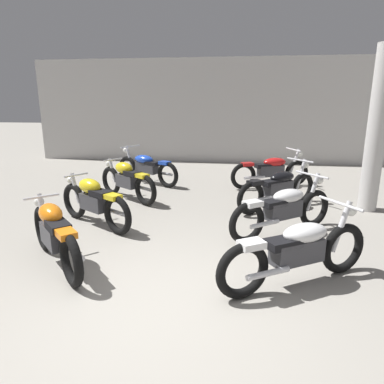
{
  "coord_description": "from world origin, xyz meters",
  "views": [
    {
      "loc": [
        0.83,
        -3.2,
        2.17
      ],
      "look_at": [
        0.0,
        2.85,
        0.55
      ],
      "focal_mm": 32.32,
      "sensor_mm": 36.0,
      "label": 1
    }
  ],
  "objects_px": {
    "support_pillar": "(377,131)",
    "motorcycle_right_row_1": "(284,208)",
    "motorcycle_left_row_1": "(94,201)",
    "motorcycle_left_row_3": "(146,167)",
    "motorcycle_right_row_2": "(279,187)",
    "motorcycle_left_row_0": "(54,233)",
    "motorcycle_left_row_2": "(127,180)",
    "motorcycle_right_row_3": "(271,170)",
    "motorcycle_right_row_0": "(298,250)"
  },
  "relations": [
    {
      "from": "motorcycle_left_row_0",
      "to": "motorcycle_left_row_3",
      "type": "distance_m",
      "value": 4.84
    },
    {
      "from": "motorcycle_left_row_3",
      "to": "motorcycle_right_row_1",
      "type": "relative_size",
      "value": 1.08
    },
    {
      "from": "motorcycle_left_row_1",
      "to": "motorcycle_right_row_2",
      "type": "xyz_separation_m",
      "value": [
        3.34,
        1.49,
        -0.01
      ]
    },
    {
      "from": "motorcycle_left_row_3",
      "to": "motorcycle_right_row_2",
      "type": "xyz_separation_m",
      "value": [
        3.27,
        -1.8,
        0.0
      ]
    },
    {
      "from": "motorcycle_left_row_3",
      "to": "motorcycle_right_row_1",
      "type": "bearing_deg",
      "value": -45.55
    },
    {
      "from": "support_pillar",
      "to": "motorcycle_left_row_1",
      "type": "height_order",
      "value": "support_pillar"
    },
    {
      "from": "motorcycle_right_row_1",
      "to": "motorcycle_left_row_3",
      "type": "bearing_deg",
      "value": 134.45
    },
    {
      "from": "support_pillar",
      "to": "motorcycle_left_row_0",
      "type": "xyz_separation_m",
      "value": [
        -5.03,
        -3.18,
        -1.14
      ]
    },
    {
      "from": "motorcycle_left_row_2",
      "to": "support_pillar",
      "type": "bearing_deg",
      "value": -0.68
    },
    {
      "from": "motorcycle_left_row_2",
      "to": "motorcycle_right_row_3",
      "type": "height_order",
      "value": "motorcycle_right_row_3"
    },
    {
      "from": "motorcycle_left_row_0",
      "to": "motorcycle_right_row_0",
      "type": "distance_m",
      "value": 3.14
    },
    {
      "from": "support_pillar",
      "to": "motorcycle_right_row_3",
      "type": "relative_size",
      "value": 1.57
    },
    {
      "from": "support_pillar",
      "to": "motorcycle_right_row_2",
      "type": "distance_m",
      "value": 2.14
    },
    {
      "from": "support_pillar",
      "to": "motorcycle_left_row_3",
      "type": "xyz_separation_m",
      "value": [
        -5.07,
        1.65,
        -1.15
      ]
    },
    {
      "from": "motorcycle_left_row_2",
      "to": "motorcycle_left_row_3",
      "type": "relative_size",
      "value": 0.85
    },
    {
      "from": "motorcycle_left_row_0",
      "to": "motorcycle_right_row_3",
      "type": "xyz_separation_m",
      "value": [
        3.23,
        4.85,
        -0.01
      ]
    },
    {
      "from": "support_pillar",
      "to": "motorcycle_right_row_1",
      "type": "distance_m",
      "value": 2.72
    },
    {
      "from": "motorcycle_right_row_2",
      "to": "motorcycle_right_row_3",
      "type": "distance_m",
      "value": 1.81
    },
    {
      "from": "support_pillar",
      "to": "motorcycle_left_row_1",
      "type": "distance_m",
      "value": 5.52
    },
    {
      "from": "motorcycle_left_row_2",
      "to": "motorcycle_right_row_1",
      "type": "bearing_deg",
      "value": -27.44
    },
    {
      "from": "motorcycle_right_row_2",
      "to": "motorcycle_left_row_0",
      "type": "bearing_deg",
      "value": -136.74
    },
    {
      "from": "motorcycle_right_row_3",
      "to": "motorcycle_left_row_2",
      "type": "bearing_deg",
      "value": -154.03
    },
    {
      "from": "motorcycle_left_row_3",
      "to": "motorcycle_right_row_2",
      "type": "bearing_deg",
      "value": -28.77
    },
    {
      "from": "motorcycle_left_row_3",
      "to": "motorcycle_right_row_0",
      "type": "distance_m",
      "value": 5.85
    },
    {
      "from": "motorcycle_right_row_3",
      "to": "motorcycle_left_row_1",
      "type": "bearing_deg",
      "value": -135.35
    },
    {
      "from": "motorcycle_left_row_1",
      "to": "motorcycle_right_row_1",
      "type": "xyz_separation_m",
      "value": [
        3.27,
        0.02,
        -0.01
      ]
    },
    {
      "from": "motorcycle_left_row_1",
      "to": "motorcycle_right_row_1",
      "type": "height_order",
      "value": "motorcycle_right_row_1"
    },
    {
      "from": "motorcycle_left_row_1",
      "to": "motorcycle_right_row_1",
      "type": "bearing_deg",
      "value": 0.41
    },
    {
      "from": "motorcycle_left_row_1",
      "to": "motorcycle_right_row_3",
      "type": "xyz_separation_m",
      "value": [
        3.34,
        3.3,
        -0.01
      ]
    },
    {
      "from": "support_pillar",
      "to": "motorcycle_left_row_2",
      "type": "bearing_deg",
      "value": 179.32
    },
    {
      "from": "motorcycle_left_row_0",
      "to": "motorcycle_left_row_2",
      "type": "height_order",
      "value": "same"
    },
    {
      "from": "motorcycle_left_row_2",
      "to": "motorcycle_right_row_0",
      "type": "distance_m",
      "value": 4.61
    },
    {
      "from": "motorcycle_left_row_2",
      "to": "motorcycle_right_row_3",
      "type": "relative_size",
      "value": 0.81
    },
    {
      "from": "motorcycle_left_row_2",
      "to": "motorcycle_right_row_3",
      "type": "bearing_deg",
      "value": 25.97
    },
    {
      "from": "support_pillar",
      "to": "motorcycle_left_row_3",
      "type": "bearing_deg",
      "value": 161.96
    },
    {
      "from": "motorcycle_left_row_3",
      "to": "motorcycle_left_row_0",
      "type": "bearing_deg",
      "value": -89.49
    },
    {
      "from": "motorcycle_right_row_0",
      "to": "motorcycle_left_row_1",
      "type": "bearing_deg",
      "value": 153.43
    },
    {
      "from": "motorcycle_right_row_1",
      "to": "motorcycle_right_row_2",
      "type": "distance_m",
      "value": 1.47
    },
    {
      "from": "motorcycle_left_row_1",
      "to": "motorcycle_right_row_0",
      "type": "height_order",
      "value": "motorcycle_right_row_0"
    },
    {
      "from": "motorcycle_left_row_1",
      "to": "motorcycle_right_row_2",
      "type": "distance_m",
      "value": 3.66
    },
    {
      "from": "motorcycle_left_row_0",
      "to": "motorcycle_left_row_1",
      "type": "bearing_deg",
      "value": 94.19
    },
    {
      "from": "motorcycle_left_row_1",
      "to": "motorcycle_right_row_0",
      "type": "bearing_deg",
      "value": -26.57
    },
    {
      "from": "support_pillar",
      "to": "motorcycle_right_row_1",
      "type": "xyz_separation_m",
      "value": [
        -1.87,
        -1.61,
        -1.15
      ]
    },
    {
      "from": "motorcycle_left_row_0",
      "to": "motorcycle_left_row_3",
      "type": "bearing_deg",
      "value": 90.51
    },
    {
      "from": "motorcycle_left_row_0",
      "to": "motorcycle_left_row_3",
      "type": "relative_size",
      "value": 0.77
    },
    {
      "from": "motorcycle_left_row_0",
      "to": "motorcycle_left_row_3",
      "type": "xyz_separation_m",
      "value": [
        -0.04,
        4.84,
        -0.01
      ]
    },
    {
      "from": "motorcycle_left_row_0",
      "to": "motorcycle_left_row_1",
      "type": "relative_size",
      "value": 0.87
    },
    {
      "from": "motorcycle_left_row_1",
      "to": "motorcycle_left_row_2",
      "type": "xyz_separation_m",
      "value": [
        0.05,
        1.7,
        0.0
      ]
    },
    {
      "from": "motorcycle_left_row_0",
      "to": "motorcycle_right_row_1",
      "type": "relative_size",
      "value": 0.84
    },
    {
      "from": "motorcycle_left_row_0",
      "to": "motorcycle_right_row_3",
      "type": "bearing_deg",
      "value": 56.34
    }
  ]
}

